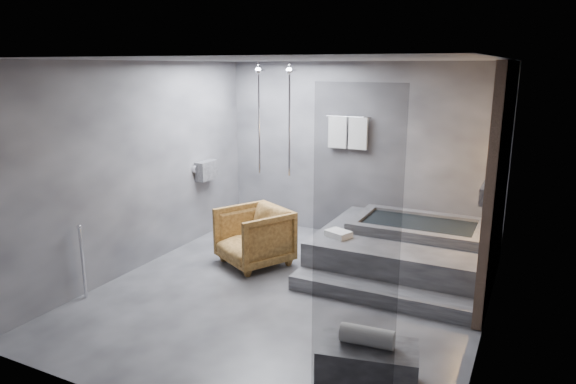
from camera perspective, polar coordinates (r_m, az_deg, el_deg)
The scene contains 7 objects.
room at distance 6.00m, azimuth 4.52°, elevation 4.19°, with size 5.00×5.04×2.82m.
tub_deck at distance 7.31m, azimuth 12.66°, elevation -6.35°, with size 2.20×2.00×0.50m, color #323235.
tub_step at distance 6.31m, azimuth 9.95°, elevation -11.13°, with size 2.20×0.36×0.18m, color #323235.
concrete_bench at distance 4.78m, azimuth 8.80°, elevation -18.51°, with size 0.86×0.47×0.39m, color #2D2D2F.
driftwood_chair at distance 7.23m, azimuth -3.78°, elevation -4.95°, with size 0.86×0.89×0.81m, color #4B2F12.
rolled_towel at distance 4.65m, azimuth 8.78°, elevation -15.55°, with size 0.17×0.17×0.46m, color silver.
deck_towel at distance 6.93m, azimuth 5.61°, elevation -4.64°, with size 0.32×0.23×0.08m, color white.
Camera 1 is at (2.58, -5.25, 2.74)m, focal length 32.00 mm.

